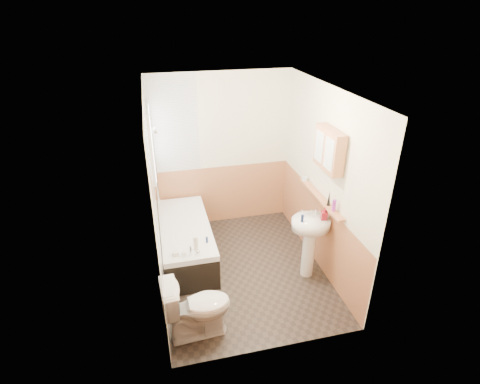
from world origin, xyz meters
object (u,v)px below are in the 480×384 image
Objects in this scene: sink at (310,235)px; medicine_cabinet at (329,150)px; toilet at (197,307)px; pine_shelf at (320,198)px; bathtub at (186,240)px.

sink is 1.17m from medicine_cabinet.
medicine_cabinet is (1.77, 0.75, 1.42)m from toilet.
medicine_cabinet reaches higher than toilet.
sink is 0.81× the size of pine_shelf.
toilet is at bearing -157.05° from medicine_cabinet.
medicine_cabinet is at bearing 35.35° from sink.
bathtub is at bearing 161.90° from pine_shelf.
bathtub is 2.99× the size of medicine_cabinet.
toilet is at bearing -153.35° from pine_shelf.
bathtub is at bearing 165.50° from sink.
pine_shelf is (0.20, 0.23, 0.42)m from sink.
toilet is 1.35× the size of medicine_cabinet.
sink is at bearing -27.11° from bathtub.
toilet is at bearing -91.16° from bathtub.
pine_shelf is at bearing -66.92° from toilet.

